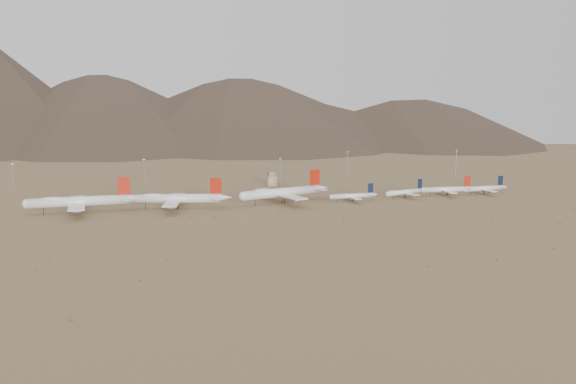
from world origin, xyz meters
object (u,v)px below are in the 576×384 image
object	(u,v)px
widebody_east	(282,192)
narrowbody_a	(353,196)
widebody_centre	(176,198)
narrowbody_b	(406,192)
control_tower	(271,179)
widebody_west	(79,201)

from	to	relation	value
widebody_east	narrowbody_a	xyz separation A→B (m)	(52.18, -9.55, -3.63)
narrowbody_a	widebody_east	bearing A→B (deg)	169.46
widebody_centre	narrowbody_b	bearing A→B (deg)	12.79
narrowbody_a	control_tower	bearing A→B (deg)	110.18
widebody_centre	widebody_east	xyz separation A→B (m)	(77.13, 1.61, 0.43)
widebody_west	narrowbody_b	xyz separation A→B (m)	(238.72, -8.39, -3.54)
widebody_centre	narrowbody_a	xyz separation A→B (m)	(129.31, -7.95, -3.20)
widebody_east	control_tower	xyz separation A→B (m)	(16.53, 86.62, -2.51)
control_tower	widebody_west	bearing A→B (deg)	-151.99
widebody_east	narrowbody_b	distance (m)	97.74
widebody_west	widebody_centre	xyz separation A→B (m)	(64.08, -4.31, -0.53)
widebody_west	control_tower	bearing A→B (deg)	28.23
widebody_west	widebody_east	bearing A→B (deg)	-0.88
control_tower	widebody_centre	bearing A→B (deg)	-136.71
widebody_east	control_tower	size ratio (longest dim) A/B	6.23
widebody_east	narrowbody_b	size ratio (longest dim) A/B	1.86
narrowbody_a	narrowbody_b	world-z (taller)	narrowbody_b
widebody_centre	widebody_east	world-z (taller)	widebody_east
widebody_east	narrowbody_b	xyz separation A→B (m)	(97.51, -5.69, -3.44)
narrowbody_a	widebody_west	bearing A→B (deg)	176.21
widebody_west	narrowbody_b	size ratio (longest dim) A/B	1.93
widebody_west	narrowbody_a	world-z (taller)	widebody_west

